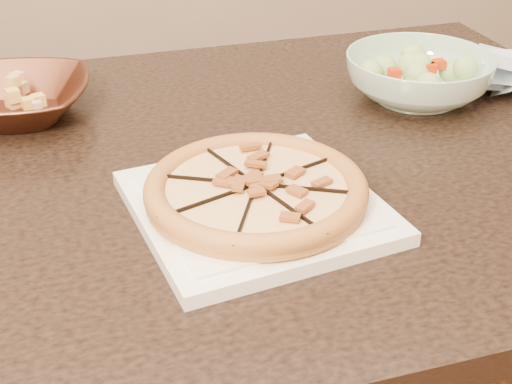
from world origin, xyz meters
TOP-DOWN VIEW (x-y plane):
  - dining_table at (0.04, 0.00)m, footprint 1.52×1.08m
  - plate at (0.13, -0.15)m, footprint 0.34×0.34m
  - pizza at (0.13, -0.15)m, footprint 0.27×0.27m
  - bronze_bowl at (-0.19, 0.20)m, footprint 0.26×0.26m
  - mixed_dish at (-0.20, 0.20)m, footprint 0.08×0.11m
  - salad_bowl at (0.45, 0.16)m, footprint 0.29×0.29m
  - salad at (0.45, 0.16)m, footprint 0.10×0.12m
  - cling_film at (0.62, 0.17)m, footprint 0.17×0.15m

SIDE VIEW (x-z plane):
  - dining_table at x=0.04m, z-range 0.28..1.03m
  - plate at x=0.13m, z-range 0.75..0.77m
  - cling_film at x=0.62m, z-range 0.75..0.80m
  - bronze_bowl at x=-0.19m, z-range 0.75..0.81m
  - pizza at x=0.13m, z-range 0.77..0.80m
  - salad_bowl at x=0.45m, z-range 0.75..0.82m
  - mixed_dish at x=-0.20m, z-range 0.81..0.84m
  - salad at x=0.45m, z-range 0.82..0.86m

